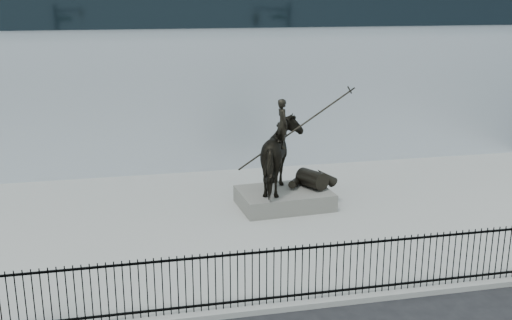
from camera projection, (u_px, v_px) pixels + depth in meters
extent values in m
cube|color=gray|center=(233.00, 222.00, 20.26)|extent=(30.00, 12.00, 0.15)
cube|color=#B1B7C0|center=(188.00, 54.00, 31.31)|extent=(44.00, 14.00, 9.00)
cube|color=black|center=(274.00, 298.00, 14.79)|extent=(22.00, 0.05, 0.05)
cube|color=black|center=(275.00, 251.00, 14.46)|extent=(22.00, 0.05, 0.05)
cube|color=black|center=(275.00, 275.00, 14.63)|extent=(22.00, 0.03, 1.50)
cube|color=#615E59|center=(284.00, 198.00, 21.51)|extent=(3.36, 2.43, 0.60)
imported|color=black|center=(285.00, 156.00, 21.08)|extent=(2.35, 2.69, 2.56)
imported|color=black|center=(283.00, 124.00, 20.74)|extent=(0.46, 0.66, 1.73)
cylinder|color=black|center=(295.00, 130.00, 20.94)|extent=(4.12, 0.35, 2.61)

